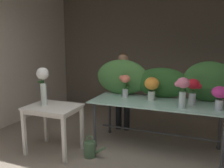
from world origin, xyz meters
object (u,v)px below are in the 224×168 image
at_px(vase_sunset_carnations, 152,86).
at_px(display_table_glass, 157,109).
at_px(watering_can, 90,149).
at_px(vase_coral_anemones, 125,83).
at_px(florist, 123,84).
at_px(vase_magenta_hydrangea, 220,95).
at_px(vase_white_roses_tall, 43,82).
at_px(vase_rosy_freesia, 183,89).
at_px(vase_crimson_snapdragons, 193,89).
at_px(side_table_white, 53,112).

bearing_deg(vase_sunset_carnations, display_table_glass, -28.77).
bearing_deg(watering_can, display_table_glass, 36.58).
distance_m(display_table_glass, vase_coral_anemones, 0.69).
relative_size(florist, vase_sunset_carnations, 3.98).
bearing_deg(vase_magenta_hydrangea, display_table_glass, 170.17).
distance_m(vase_sunset_carnations, vase_white_roses_tall, 1.72).
distance_m(vase_magenta_hydrangea, vase_rosy_freesia, 0.50).
xyz_separation_m(display_table_glass, vase_coral_anemones, (-0.58, 0.10, 0.36)).
bearing_deg(display_table_glass, vase_magenta_hydrangea, -9.83).
height_order(vase_crimson_snapdragons, vase_rosy_freesia, vase_rosy_freesia).
bearing_deg(display_table_glass, vase_crimson_snapdragons, 4.29).
relative_size(vase_rosy_freesia, vase_coral_anemones, 1.14).
xyz_separation_m(vase_magenta_hydrangea, watering_can, (-1.76, -0.51, -0.88)).
bearing_deg(florist, vase_crimson_snapdragons, -23.33).
bearing_deg(watering_can, side_table_white, -174.53).
xyz_separation_m(side_table_white, vase_sunset_carnations, (1.37, 0.78, 0.37)).
distance_m(display_table_glass, vase_white_roses_tall, 1.85).
xyz_separation_m(display_table_glass, watering_can, (-0.89, -0.66, -0.55)).
bearing_deg(vase_magenta_hydrangea, side_table_white, -166.57).
relative_size(vase_sunset_carnations, watering_can, 1.08).
distance_m(display_table_glass, watering_can, 1.23).
relative_size(vase_magenta_hydrangea, vase_white_roses_tall, 0.57).
relative_size(display_table_glass, vase_sunset_carnations, 5.55).
height_order(display_table_glass, side_table_white, display_table_glass).
bearing_deg(vase_white_roses_tall, florist, 57.10).
bearing_deg(vase_white_roses_tall, watering_can, 4.37).
bearing_deg(watering_can, vase_coral_anemones, 68.03).
xyz_separation_m(side_table_white, vase_coral_anemones, (0.91, 0.81, 0.38)).
relative_size(display_table_glass, vase_crimson_snapdragons, 5.37).
xyz_separation_m(side_table_white, vase_rosy_freesia, (1.87, 0.47, 0.41)).
relative_size(florist, watering_can, 4.31).
bearing_deg(vase_rosy_freesia, vase_sunset_carnations, 148.60).
distance_m(florist, vase_crimson_snapdragons, 1.43).
bearing_deg(side_table_white, watering_can, 5.47).
bearing_deg(florist, watering_can, -94.27).
xyz_separation_m(display_table_glass, florist, (-0.79, 0.60, 0.25)).
height_order(side_table_white, vase_coral_anemones, vase_coral_anemones).
relative_size(side_table_white, vase_coral_anemones, 2.02).
bearing_deg(vase_crimson_snapdragons, vase_magenta_hydrangea, -28.16).
xyz_separation_m(vase_coral_anemones, vase_white_roses_tall, (-1.06, -0.81, 0.08)).
bearing_deg(vase_coral_anemones, vase_magenta_hydrangea, -9.61).
distance_m(vase_rosy_freesia, vase_sunset_carnations, 0.59).
relative_size(vase_magenta_hydrangea, vase_sunset_carnations, 0.89).
bearing_deg(vase_coral_anemones, vase_crimson_snapdragons, -2.93).
relative_size(florist, vase_white_roses_tall, 2.57).
bearing_deg(vase_crimson_snapdragons, display_table_glass, -175.71).
height_order(vase_sunset_carnations, vase_coral_anemones, vase_coral_anemones).
relative_size(vase_rosy_freesia, vase_white_roses_tall, 0.76).
distance_m(florist, vase_magenta_hydrangea, 1.83).
distance_m(display_table_glass, vase_magenta_hydrangea, 0.95).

